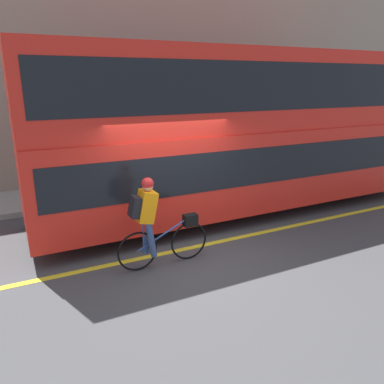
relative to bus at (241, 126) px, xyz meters
The scene contains 7 objects.
ground_plane 3.69m from the bus, 144.30° to the right, with size 80.00×80.00×0.00m, color #424244.
road_center_line 3.60m from the bus, 147.33° to the right, with size 50.00×0.14×0.01m, color yellow.
sidewalk_curb 4.34m from the bus, 129.58° to the left, with size 60.00×2.13×0.15m.
building_facade 4.91m from the bus, 120.29° to the left, with size 60.00×0.30×6.44m.
bus is the anchor object (origin of this frame).
cyclist_on_bike 3.85m from the bus, 147.26° to the right, with size 1.73×0.32×1.68m.
trash_bin 3.51m from the bus, 63.89° to the left, with size 0.50×0.50×0.91m.
Camera 1 is at (-2.77, -6.01, 3.24)m, focal length 35.00 mm.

